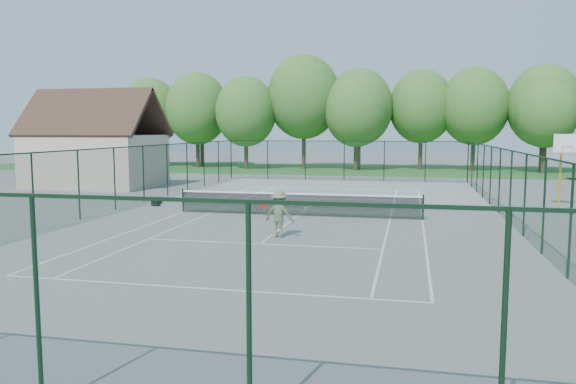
{
  "coord_description": "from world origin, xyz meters",
  "views": [
    {
      "loc": [
        4.92,
        -24.51,
        3.87
      ],
      "look_at": [
        0.0,
        -2.0,
        1.3
      ],
      "focal_mm": 35.0,
      "sensor_mm": 36.0,
      "label": 1
    }
  ],
  "objects_px": {
    "basketball_goal": "(564,156)",
    "sports_bag_a": "(158,200)",
    "tennis_net": "(297,203)",
    "tennis_player": "(279,214)"
  },
  "relations": [
    {
      "from": "basketball_goal",
      "to": "sports_bag_a",
      "type": "relative_size",
      "value": 8.96
    },
    {
      "from": "tennis_net",
      "to": "basketball_goal",
      "type": "distance_m",
      "value": 13.84
    },
    {
      "from": "tennis_net",
      "to": "sports_bag_a",
      "type": "bearing_deg",
      "value": 161.99
    },
    {
      "from": "tennis_net",
      "to": "sports_bag_a",
      "type": "height_order",
      "value": "tennis_net"
    },
    {
      "from": "basketball_goal",
      "to": "tennis_net",
      "type": "bearing_deg",
      "value": -154.9
    },
    {
      "from": "sports_bag_a",
      "to": "tennis_player",
      "type": "height_order",
      "value": "tennis_player"
    },
    {
      "from": "tennis_player",
      "to": "tennis_net",
      "type": "bearing_deg",
      "value": 93.96
    },
    {
      "from": "basketball_goal",
      "to": "sports_bag_a",
      "type": "height_order",
      "value": "basketball_goal"
    },
    {
      "from": "tennis_net",
      "to": "sports_bag_a",
      "type": "relative_size",
      "value": 27.2
    },
    {
      "from": "sports_bag_a",
      "to": "tennis_player",
      "type": "relative_size",
      "value": 0.23
    }
  ]
}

